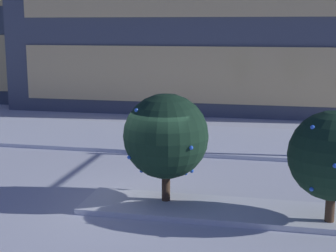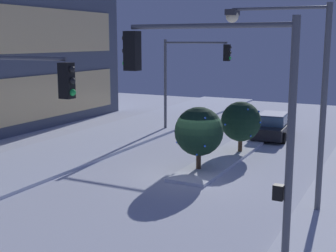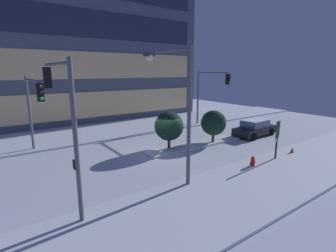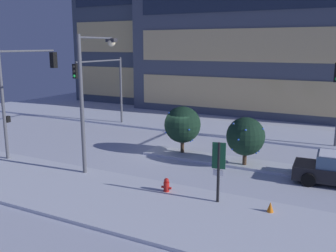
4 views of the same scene
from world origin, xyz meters
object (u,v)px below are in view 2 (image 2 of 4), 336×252
(traffic_light_corner_near_left, at_px, (221,104))
(decorated_tree_left_of_median, at_px, (241,122))
(street_lamp_arched, at_px, (293,76))
(car_near, at_px, (273,126))
(decorated_tree_median, at_px, (199,131))
(traffic_light_corner_far_right, at_px, (191,68))

(traffic_light_corner_near_left, distance_m, decorated_tree_left_of_median, 13.17)
(traffic_light_corner_near_left, distance_m, street_lamp_arched, 5.46)
(car_near, relative_size, traffic_light_corner_near_left, 0.73)
(decorated_tree_median, relative_size, decorated_tree_left_of_median, 1.07)
(traffic_light_corner_far_right, bearing_deg, car_near, 9.01)
(traffic_light_corner_far_right, bearing_deg, decorated_tree_median, -63.58)
(car_near, bearing_deg, traffic_light_corner_far_right, 95.60)
(traffic_light_corner_near_left, height_order, street_lamp_arched, street_lamp_arched)
(traffic_light_corner_far_right, distance_m, decorated_tree_left_of_median, 6.69)
(traffic_light_corner_near_left, bearing_deg, traffic_light_corner_far_right, -63.71)
(traffic_light_corner_far_right, relative_size, decorated_tree_left_of_median, 2.14)
(car_near, relative_size, traffic_light_corner_far_right, 0.79)
(traffic_light_corner_near_left, distance_m, traffic_light_corner_far_right, 18.44)
(traffic_light_corner_near_left, height_order, decorated_tree_left_of_median, traffic_light_corner_near_left)
(car_near, xyz_separation_m, traffic_light_corner_near_left, (-17.35, -3.02, 3.66))
(traffic_light_corner_near_left, bearing_deg, street_lamp_arched, -95.61)
(car_near, relative_size, street_lamp_arched, 0.66)
(car_near, distance_m, decorated_tree_left_of_median, 5.05)
(car_near, distance_m, traffic_light_corner_far_right, 6.25)
(car_near, bearing_deg, traffic_light_corner_near_left, -173.55)
(street_lamp_arched, bearing_deg, decorated_tree_median, -38.62)
(street_lamp_arched, distance_m, decorated_tree_median, 6.19)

